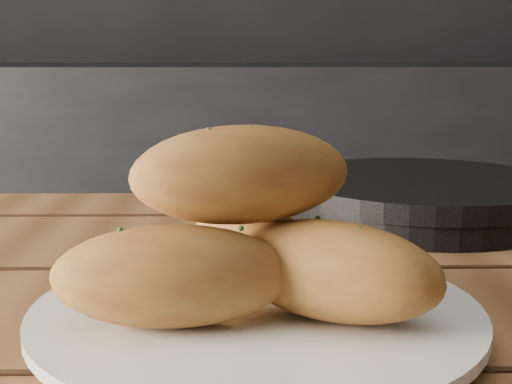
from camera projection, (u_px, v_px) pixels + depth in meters
The scene contains 4 objects.
counter at pixel (218, 241), 1.84m from camera, with size 2.80×0.60×0.90m, color black.
plate at pixel (256, 318), 0.47m from camera, with size 0.30×0.30×0.02m.
bread_rolls at pixel (249, 240), 0.45m from camera, with size 0.25×0.21×0.12m.
skillet at pixel (423, 197), 0.79m from camera, with size 0.43×0.30×0.05m.
Camera 1 is at (0.07, -0.08, 0.93)m, focal length 50.00 mm.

